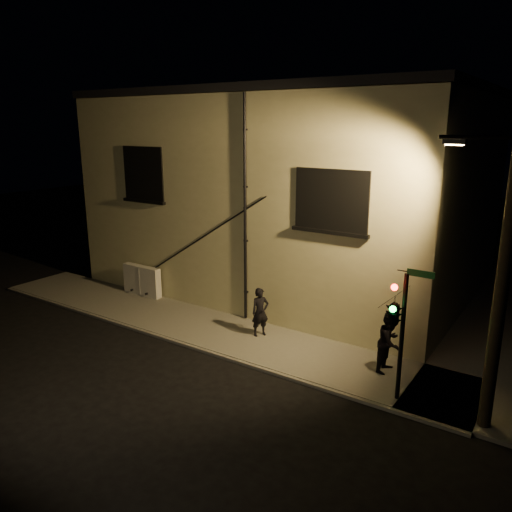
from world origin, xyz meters
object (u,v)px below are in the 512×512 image
Objects in this scene: pedestrian_b at (390,342)px; utility_cabinet at (142,280)px; pedestrian_a at (260,312)px; traffic_signal at (395,312)px; streetlamp_pole at (500,274)px.

utility_cabinet is at bearing 90.57° from pedestrian_b.
traffic_signal is (5.23, -1.54, 1.63)m from pedestrian_a.
pedestrian_b is 2.24m from traffic_signal.
pedestrian_b is 0.25× the size of streetlamp_pole.
streetlamp_pole reaches higher than utility_cabinet.
pedestrian_a is (6.69, -0.76, 0.22)m from utility_cabinet.
pedestrian_b is at bearing 110.18° from traffic_signal.
pedestrian_b is 4.36m from streetlamp_pole.
traffic_signal is 2.73m from streetlamp_pole.
traffic_signal reaches higher than pedestrian_b.
traffic_signal is (11.92, -2.30, 1.85)m from utility_cabinet.
streetlamp_pole is at bearing -8.64° from utility_cabinet.
pedestrian_b reaches higher than utility_cabinet.
pedestrian_a reaches higher than utility_cabinet.
streetlamp_pole reaches higher than pedestrian_a.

